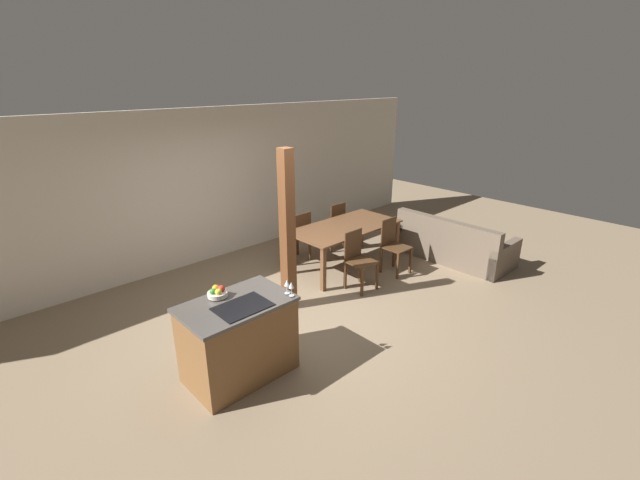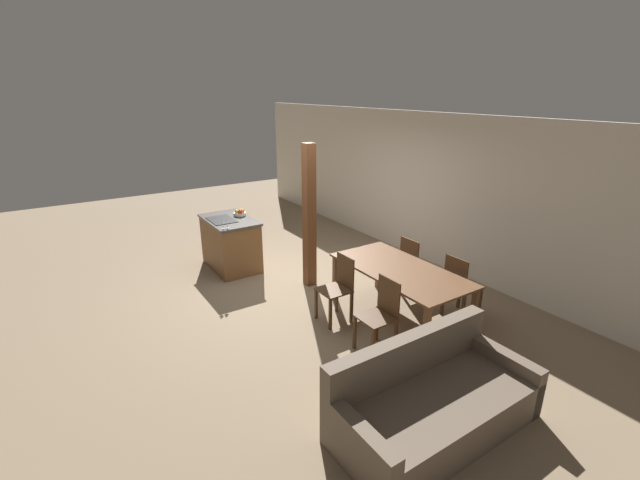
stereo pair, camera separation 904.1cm
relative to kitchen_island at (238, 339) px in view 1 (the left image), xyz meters
The scene contains 13 objects.
ground_plane 1.44m from the kitchen_island, 20.84° to the left, with size 16.00×16.00×0.00m, color #847056.
wall_back 3.61m from the kitchen_island, 68.53° to the left, with size 11.20×0.08×2.70m.
kitchen_island is the anchor object (origin of this frame).
fruit_bowl 0.57m from the kitchen_island, 107.05° to the left, with size 0.22×0.22×0.12m.
wine_glass_near 0.84m from the kitchen_island, 30.38° to the right, with size 0.06×0.06×0.17m.
wine_glass_middle 0.82m from the kitchen_island, 23.84° to the right, with size 0.06×0.06×0.17m.
dining_table 3.27m from the kitchen_island, 22.70° to the left, with size 1.98×0.98×0.76m.
dining_chair_near_left 2.62m from the kitchen_island, 11.90° to the left, with size 0.40×0.40×0.94m.
dining_chair_near_right 3.50m from the kitchen_island, ahead, with size 0.40×0.40×0.94m.
dining_chair_far_left 3.24m from the kitchen_island, 37.64° to the left, with size 0.40×0.40×0.94m.
dining_chair_far_right 3.98m from the kitchen_island, 29.79° to the left, with size 0.40×0.40×0.94m.
couch 4.72m from the kitchen_island, ahead, with size 0.94×2.01×0.83m.
timber_post 1.74m from the kitchen_island, 30.45° to the left, with size 0.17×0.17×2.32m.
Camera 1 is at (-3.37, -4.03, 3.16)m, focal length 24.00 mm.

